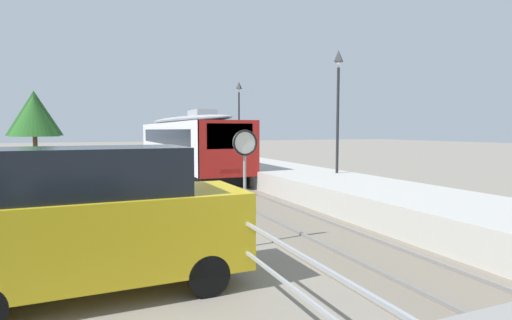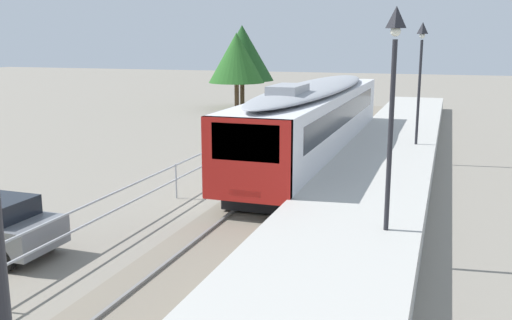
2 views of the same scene
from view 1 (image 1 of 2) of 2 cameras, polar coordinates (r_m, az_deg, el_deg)
The scene contains 12 objects.
ground_plane at distance 20.15m, azimuth -14.56°, elevation -3.84°, with size 160.00×160.00×0.00m, color gray.
track_rails at distance 20.77m, azimuth -6.33°, elevation -3.40°, with size 3.20×60.00×0.14m.
commuter_train at distance 26.66m, azimuth -10.16°, elevation 2.80°, with size 2.82×18.69×3.74m.
station_platform at distance 21.85m, azimuth 1.87°, elevation -1.89°, with size 3.90×60.00×0.90m, color #B7B5AD.
platform_lamp_mid_platform at distance 18.14m, azimuth 11.55°, elevation 9.96°, with size 0.34×0.34×5.35m.
platform_lamp_far_end at distance 29.29m, azimuth -2.43°, elevation 7.85°, with size 0.34×0.34×5.35m.
speed_limit_sign at distance 9.45m, azimuth -1.57°, elevation 0.18°, with size 0.61×0.10×2.81m.
carpark_fence at distance 10.24m, azimuth -8.34°, elevation -6.40°, with size 0.06×36.06×1.25m.
parked_van_yellow at distance 7.41m, azimuth -21.62°, elevation -7.75°, with size 4.93×2.03×2.51m.
parked_hatchback_grey at distance 12.47m, azimuth -21.39°, elevation -5.28°, with size 4.02×1.80×1.53m.
tree_behind_carpark at distance 45.93m, azimuth -28.87°, elevation 5.83°, with size 5.18×5.18×6.70m.
tree_behind_station_far at distance 44.29m, azimuth -28.92°, elevation 5.45°, with size 4.45×4.45×6.08m.
Camera 1 is at (-5.78, 2.24, 2.80)m, focal length 28.27 mm.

